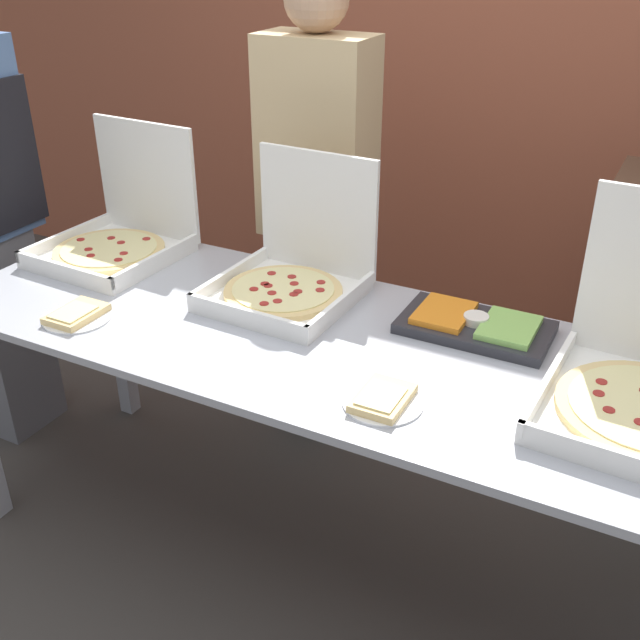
{
  "coord_description": "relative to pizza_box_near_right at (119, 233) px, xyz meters",
  "views": [
    {
      "loc": [
        0.86,
        -1.65,
        1.9
      ],
      "look_at": [
        0.0,
        0.0,
        0.89
      ],
      "focal_mm": 42.0,
      "sensor_mm": 36.0,
      "label": 1
    }
  ],
  "objects": [
    {
      "name": "paper_plate_front_right",
      "position": [
        0.21,
        -0.45,
        -0.06
      ],
      "size": [
        0.2,
        0.2,
        0.03
      ],
      "color": "white",
      "rests_on": "buffet_table"
    },
    {
      "name": "brick_wall_behind",
      "position": [
        0.9,
        1.5,
        0.48
      ],
      "size": [
        10.0,
        0.06,
        2.8
      ],
      "color": "#9E5138",
      "rests_on": "ground_plane"
    },
    {
      "name": "paper_plate_front_center",
      "position": [
        1.19,
        -0.43,
        -0.06
      ],
      "size": [
        0.2,
        0.2,
        0.03
      ],
      "color": "white",
      "rests_on": "buffet_table"
    },
    {
      "name": "pizza_box_near_right",
      "position": [
        0.0,
        0.0,
        0.0
      ],
      "size": [
        0.45,
        0.47,
        0.43
      ],
      "rotation": [
        0.0,
        0.0,
        -0.04
      ],
      "color": "white",
      "rests_on": "buffet_table"
    },
    {
      "name": "person_guest_plaid",
      "position": [
        0.54,
        0.47,
        0.01
      ],
      "size": [
        0.4,
        0.22,
        1.77
      ],
      "rotation": [
        0.0,
        0.0,
        3.14
      ],
      "color": "slate",
      "rests_on": "ground_plane"
    },
    {
      "name": "ground_plane",
      "position": [
        0.9,
        -0.2,
        -0.92
      ],
      "size": [
        16.0,
        16.0,
        0.0
      ],
      "primitive_type": "plane",
      "color": "#423D38"
    },
    {
      "name": "veggie_tray",
      "position": [
        1.29,
        0.02,
        -0.06
      ],
      "size": [
        0.43,
        0.24,
        0.05
      ],
      "color": "#28282D",
      "rests_on": "buffet_table"
    },
    {
      "name": "buffet_table",
      "position": [
        0.9,
        -0.2,
        -0.17
      ],
      "size": [
        2.34,
        0.82,
        0.84
      ],
      "color": "#A8AAB2",
      "rests_on": "ground_plane"
    },
    {
      "name": "pizza_box_far_left",
      "position": [
        0.7,
        -0.0,
        -0.0
      ],
      "size": [
        0.43,
        0.45,
        0.42
      ],
      "rotation": [
        0.0,
        0.0,
        -0.04
      ],
      "color": "white",
      "rests_on": "buffet_table"
    }
  ]
}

